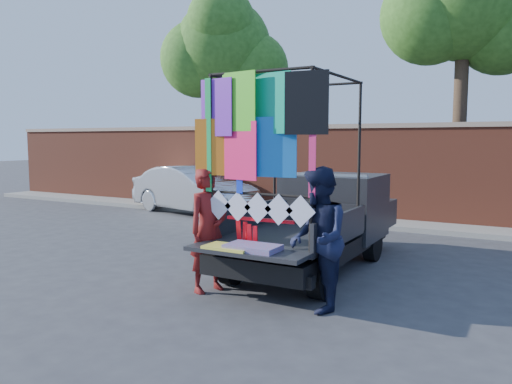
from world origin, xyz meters
The scene contains 10 objects.
ground centered at (0.00, 0.00, 0.00)m, with size 90.00×90.00×0.00m, color #38383A.
brick_wall centered at (0.00, 7.00, 1.33)m, with size 30.00×0.45×2.61m.
curb centered at (0.00, 6.30, 0.06)m, with size 30.00×1.20×0.12m, color gray.
tree_left centered at (-6.48, 8.12, 5.12)m, with size 4.20×3.30×7.05m.
tree_mid centered at (1.02, 8.12, 5.70)m, with size 4.20×3.30×7.73m.
pickup_truck centered at (-0.39, 2.01, 0.78)m, with size 1.96×4.92×3.09m.
sedan centered at (-6.03, 5.80, 0.70)m, with size 1.49×4.26×1.40m, color silver.
woman centered at (-1.22, -0.37, 0.90)m, with size 0.66×0.43×1.80m, color maroon.
man centered at (0.46, -0.35, 0.93)m, with size 0.90×0.70×1.85m, color #151A35.
streamer_bundle centered at (-0.49, -0.37, 0.91)m, with size 1.00×0.10×0.69m.
Camera 1 is at (2.83, -6.20, 2.19)m, focal length 35.00 mm.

